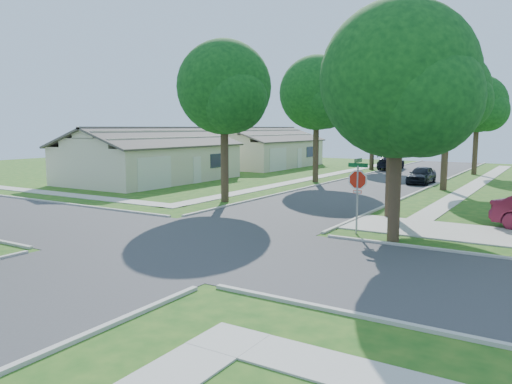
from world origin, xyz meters
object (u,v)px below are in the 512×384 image
at_px(tree_w_far, 374,114).
at_px(house_nw_far, 263,152).
at_px(tree_w_mid, 317,96).
at_px(tree_ne_corner, 400,87).
at_px(tree_w_near, 225,92).
at_px(car_curb_east, 421,175).
at_px(tree_e_mid, 449,95).
at_px(tree_e_far, 478,107).
at_px(house_nw_near, 151,162).
at_px(stop_sign_ne, 358,183).
at_px(tree_e_near, 395,95).
at_px(car_curb_west, 391,162).

height_order(tree_w_far, house_nw_far, tree_w_far).
relative_size(tree_w_mid, tree_ne_corner, 1.10).
distance_m(tree_w_near, car_curb_east, 17.63).
xyz_separation_m(tree_e_mid, tree_e_far, (-0.00, 13.00, -0.27)).
bearing_deg(house_nw_near, tree_w_near, -27.83).
xyz_separation_m(tree_ne_corner, car_curb_east, (-3.87, 19.96, -4.94)).
distance_m(stop_sign_ne, house_nw_far, 34.26).
bearing_deg(car_curb_east, house_nw_far, 157.58).
xyz_separation_m(tree_e_near, house_nw_near, (-20.74, 5.99, -4.13)).
bearing_deg(tree_w_near, tree_w_far, 90.01).
distance_m(house_nw_near, car_curb_west, 24.08).
distance_m(tree_w_near, car_curb_west, 26.95).
bearing_deg(tree_w_mid, house_nw_near, -152.10).
distance_m(tree_e_mid, house_nw_near, 22.12).
bearing_deg(stop_sign_ne, house_nw_far, 127.16).
height_order(tree_w_near, house_nw_near, tree_w_near).
height_order(tree_e_mid, house_nw_far, tree_e_mid).
height_order(house_nw_far, car_curb_west, house_nw_far).
distance_m(tree_e_near, tree_w_mid, 15.26).
relative_size(tree_e_mid, tree_e_far, 1.06).
bearing_deg(tree_ne_corner, house_nw_near, 154.23).
bearing_deg(tree_ne_corner, tree_w_near, 156.44).
relative_size(tree_e_near, car_curb_east, 2.15).
relative_size(tree_w_near, house_nw_far, 0.66).
relative_size(tree_ne_corner, car_curb_east, 2.25).
bearing_deg(tree_w_far, tree_w_mid, -89.95).
height_order(tree_e_mid, tree_ne_corner, tree_e_mid).
bearing_deg(car_curb_west, stop_sign_ne, 96.67).
height_order(tree_e_near, tree_w_near, tree_w_near).
bearing_deg(tree_e_far, car_curb_west, 170.20).
bearing_deg(house_nw_far, tree_e_near, -47.94).
height_order(house_nw_near, car_curb_west, house_nw_near).
relative_size(tree_e_far, house_nw_near, 0.64).
xyz_separation_m(tree_ne_corner, car_curb_west, (-9.56, 31.17, -4.83)).
relative_size(stop_sign_ne, car_curb_west, 0.57).
relative_size(house_nw_near, house_nw_far, 1.00).
relative_size(house_nw_far, car_curb_west, 2.60).
xyz_separation_m(tree_e_far, tree_ne_corner, (1.61, -29.80, -0.39)).
height_order(tree_w_near, tree_ne_corner, tree_w_near).
distance_m(tree_e_near, car_curb_west, 27.98).
xyz_separation_m(tree_e_far, tree_w_mid, (-9.39, -13.00, 0.51)).
bearing_deg(tree_ne_corner, stop_sign_ne, 163.45).
xyz_separation_m(tree_e_near, tree_w_far, (-9.40, 25.00, -0.14)).
bearing_deg(car_curb_west, tree_w_near, 79.10).
bearing_deg(tree_w_mid, tree_w_far, 90.05).
xyz_separation_m(tree_e_far, house_nw_near, (-20.75, -19.01, -4.46)).
distance_m(tree_e_far, car_curb_west, 9.61).
distance_m(tree_e_near, tree_e_mid, 12.02).
bearing_deg(tree_e_near, car_curb_west, 106.78).
distance_m(stop_sign_ne, tree_w_far, 30.96).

